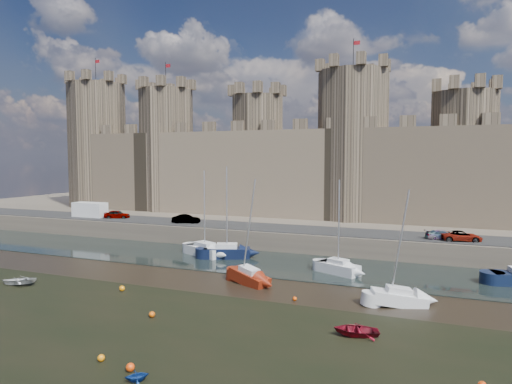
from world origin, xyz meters
TOP-DOWN VIEW (x-y plane):
  - ground at (0.00, 0.00)m, footprint 160.00×160.00m
  - water_channel at (0.00, 24.00)m, footprint 160.00×12.00m
  - quay at (0.00, 60.00)m, footprint 160.00×60.00m
  - road at (0.00, 34.00)m, footprint 160.00×7.00m
  - castle at (-0.64, 48.00)m, footprint 108.50×11.00m
  - car_0 at (-32.30, 33.90)m, footprint 4.24×2.83m
  - car_1 at (-19.36, 33.20)m, footprint 4.26×2.47m
  - car_2 at (15.39, 33.03)m, footprint 4.22×2.75m
  - car_3 at (17.41, 32.53)m, footprint 4.77×2.91m
  - van at (-37.33, 33.50)m, footprint 5.56×2.30m
  - sailboat_0 at (-11.79, 24.80)m, footprint 6.02×4.24m
  - sailboat_1 at (-8.68, 24.63)m, footprint 5.90×4.02m
  - sailboat_2 at (5.29, 22.16)m, footprint 4.87×3.47m
  - sailboat_4 at (-1.94, 15.41)m, footprint 4.66×3.36m
  - sailboat_5 at (11.97, 14.04)m, footprint 4.78×3.10m
  - dinghy_1 at (-0.18, -4.69)m, footprint 1.68×1.63m
  - dinghy_4 at (9.77, 6.26)m, footprint 3.68×3.15m
  - dinghy_6 at (-22.38, 6.87)m, footprint 3.83×3.06m
  - buoy_0 at (-5.27, 4.11)m, footprint 0.47×0.47m
  - buoy_1 at (-11.80, 8.89)m, footprint 0.50×0.50m
  - buoy_2 at (-1.29, -3.77)m, footprint 0.50×0.50m
  - buoy_3 at (3.66, 12.00)m, footprint 0.38×0.38m
  - buoy_4 at (-3.71, -3.36)m, footprint 0.44×0.44m

SIDE VIEW (x-z plane):
  - ground at x=0.00m, z-range 0.00..0.00m
  - water_channel at x=0.00m, z-range 0.00..0.08m
  - buoy_3 at x=3.66m, z-range 0.00..0.38m
  - buoy_4 at x=-3.71m, z-range 0.00..0.44m
  - buoy_0 at x=-5.27m, z-range 0.00..0.47m
  - buoy_1 at x=-11.80m, z-range 0.00..0.50m
  - buoy_2 at x=-1.29m, z-range 0.00..0.50m
  - dinghy_4 at x=9.77m, z-range 0.00..0.64m
  - dinghy_1 at x=-0.18m, z-range 0.00..0.67m
  - dinghy_6 at x=-22.38m, z-range 0.00..0.71m
  - sailboat_5 at x=11.97m, z-range -4.11..5.52m
  - sailboat_4 at x=-1.94m, z-range -4.34..5.83m
  - sailboat_2 at x=5.29m, z-range -4.11..5.69m
  - sailboat_0 at x=-11.79m, z-range -4.44..6.06m
  - sailboat_1 at x=-8.68m, z-range -4.66..6.36m
  - quay at x=0.00m, z-range 0.00..2.50m
  - road at x=0.00m, z-range 2.50..2.60m
  - car_2 at x=15.39m, z-range 2.50..3.64m
  - car_3 at x=17.41m, z-range 2.50..3.74m
  - car_1 at x=-19.36m, z-range 2.50..3.83m
  - car_0 at x=-32.30m, z-range 2.50..3.84m
  - van at x=-37.33m, z-range 2.50..4.91m
  - castle at x=-0.64m, z-range -2.83..26.17m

